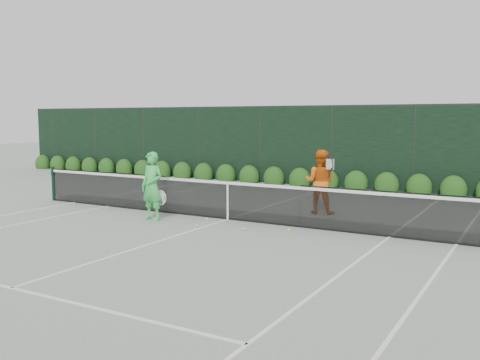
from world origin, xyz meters
The scene contains 8 objects.
ground centered at (0.00, 0.00, 0.00)m, with size 80.00×80.00×0.00m, color gray.
tennis_net centered at (-0.02, 0.00, 0.53)m, with size 12.90×0.10×1.07m.
player_woman centered at (-1.64, -1.00, 0.87)m, with size 0.68×0.46×1.74m.
player_man centered at (1.71, 2.02, 0.87)m, with size 0.93×0.74×1.73m.
court_lines centered at (0.00, 0.00, 0.01)m, with size 11.03×23.83×0.01m.
windscreen_fence centered at (0.00, -2.71, 1.51)m, with size 32.00×21.07×3.06m.
hedge_row centered at (0.00, 7.15, 0.23)m, with size 31.66×0.65×0.94m.
tennis_balls centered at (0.37, -0.39, 0.03)m, with size 2.65×2.35×0.07m.
Camera 1 is at (6.95, -11.53, 2.59)m, focal length 40.00 mm.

